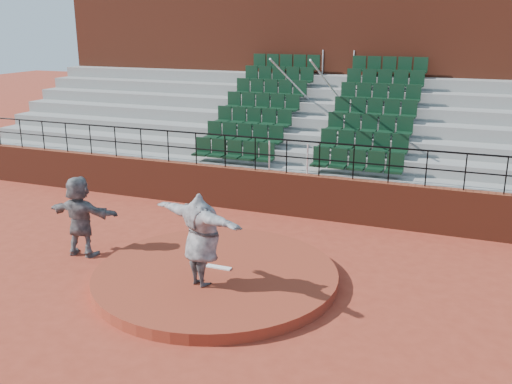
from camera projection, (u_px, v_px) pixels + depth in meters
ground at (216, 281)px, 12.92m from camera, size 90.00×90.00×0.00m
pitchers_mound at (216, 275)px, 12.88m from camera, size 5.50×5.50×0.25m
pitching_rubber at (219, 267)px, 12.97m from camera, size 0.60×0.15×0.03m
boundary_wall at (286, 194)px, 17.19m from camera, size 24.00×0.30×1.30m
wall_railing at (287, 149)px, 16.80m from camera, size 24.04×0.05×1.03m
seating_deck at (319, 145)px, 20.23m from camera, size 24.00×5.97×4.63m
press_box_facade at (346, 75)px, 23.15m from camera, size 24.00×3.00×7.10m
pitcher at (201, 240)px, 11.89m from camera, size 2.57×1.53×2.03m
fielder at (80, 216)px, 14.07m from camera, size 1.92×0.69×2.05m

